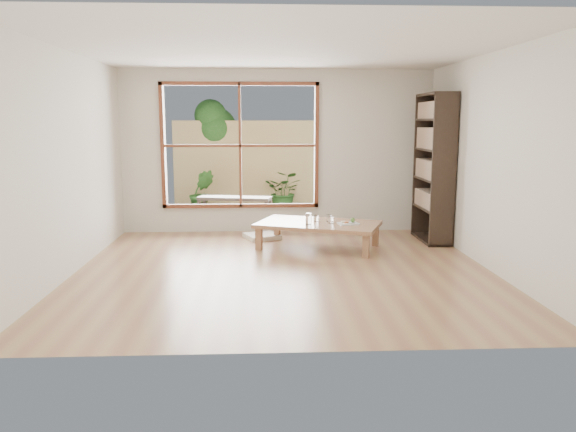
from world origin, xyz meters
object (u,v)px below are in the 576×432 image
(food_tray, at_px, (349,223))
(garden_bench, at_px, (235,200))
(bookshelf, at_px, (434,168))
(low_table, at_px, (318,226))

(food_tray, distance_m, garden_bench, 2.96)
(food_tray, bearing_deg, garden_bench, 113.27)
(bookshelf, height_order, food_tray, bookshelf)
(low_table, xyz_separation_m, bookshelf, (1.76, 0.43, 0.77))
(low_table, bearing_deg, bookshelf, 34.60)
(bookshelf, bearing_deg, low_table, -166.18)
(garden_bench, bearing_deg, bookshelf, -19.31)
(bookshelf, bearing_deg, garden_bench, 148.89)
(low_table, xyz_separation_m, garden_bench, (-1.29, 2.28, 0.06))
(garden_bench, bearing_deg, food_tray, -42.97)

